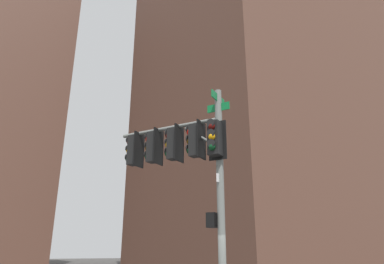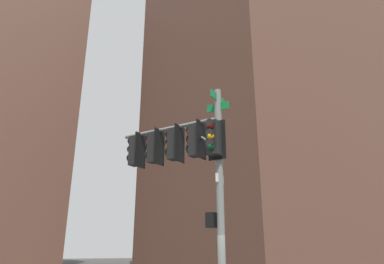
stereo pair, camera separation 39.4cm
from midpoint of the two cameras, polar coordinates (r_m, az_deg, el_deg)
signal_pole_assembly at (r=10.56m, az=-0.15°, el=-4.21°), size 3.44×2.35×6.75m
building_brick_nearside at (r=46.18m, az=10.13°, el=13.58°), size 25.59×20.51×53.25m
building_brick_midblock at (r=61.65m, az=-27.43°, el=2.04°), size 16.80×18.21×43.64m
building_glass_tower at (r=62.86m, az=19.58°, el=10.47°), size 23.75×22.07×63.41m
building_brick_farside at (r=63.92m, az=24.74°, el=3.77°), size 17.93×17.84×49.55m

